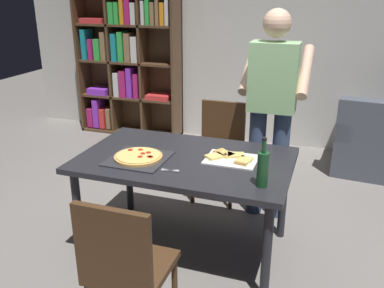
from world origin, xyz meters
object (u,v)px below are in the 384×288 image
(dining_table, at_px, (185,167))
(chair_near_camera, at_px, (124,264))
(kitchen_scissors, at_px, (160,169))
(chair_far_side, at_px, (220,144))
(person_serving_pizza, at_px, (272,104))
(bookshelf, at_px, (127,59))
(wine_bottle, at_px, (263,168))
(pepperoni_pizza_on_tray, at_px, (138,157))

(dining_table, height_order, chair_near_camera, chair_near_camera)
(kitchen_scissors, bearing_deg, chair_far_side, 86.11)
(chair_near_camera, relative_size, chair_far_side, 1.00)
(kitchen_scissors, bearing_deg, chair_near_camera, -83.15)
(chair_near_camera, xyz_separation_m, person_serving_pizza, (0.49, 1.70, 0.49))
(dining_table, relative_size, person_serving_pizza, 0.86)
(bookshelf, distance_m, wine_bottle, 3.51)
(chair_near_camera, distance_m, chair_far_side, 1.92)
(chair_far_side, distance_m, wine_bottle, 1.42)
(person_serving_pizza, xyz_separation_m, wine_bottle, (0.11, -1.02, -0.13))
(pepperoni_pizza_on_tray, bearing_deg, wine_bottle, -8.87)
(dining_table, relative_size, chair_near_camera, 1.68)
(chair_near_camera, xyz_separation_m, chair_far_side, (0.00, 1.92, 0.00))
(chair_far_side, distance_m, pepperoni_pizza_on_tray, 1.17)
(chair_near_camera, distance_m, pepperoni_pizza_on_tray, 0.91)
(chair_far_side, xyz_separation_m, pepperoni_pizza_on_tray, (-0.30, -1.10, 0.25))
(chair_near_camera, bearing_deg, dining_table, 90.00)
(dining_table, bearing_deg, person_serving_pizza, 56.51)
(kitchen_scissors, bearing_deg, pepperoni_pizza_on_tray, 149.96)
(dining_table, bearing_deg, chair_near_camera, -90.00)
(person_serving_pizza, distance_m, kitchen_scissors, 1.18)
(dining_table, distance_m, kitchen_scissors, 0.29)
(chair_near_camera, relative_size, bookshelf, 0.46)
(kitchen_scissors, bearing_deg, dining_table, 72.63)
(dining_table, distance_m, pepperoni_pizza_on_tray, 0.35)
(bookshelf, xyz_separation_m, kitchen_scissors, (1.60, -2.64, -0.25))
(pepperoni_pizza_on_tray, bearing_deg, chair_far_side, 74.63)
(chair_far_side, relative_size, person_serving_pizza, 0.51)
(bookshelf, relative_size, pepperoni_pizza_on_tray, 4.84)
(bookshelf, bearing_deg, pepperoni_pizza_on_tray, -61.24)
(wine_bottle, bearing_deg, dining_table, 154.96)
(pepperoni_pizza_on_tray, height_order, kitchen_scissors, pepperoni_pizza_on_tray)
(bookshelf, bearing_deg, wine_bottle, -49.34)
(bookshelf, bearing_deg, kitchen_scissors, -58.81)
(chair_far_side, bearing_deg, chair_near_camera, -90.00)
(person_serving_pizza, bearing_deg, bookshelf, 142.94)
(chair_far_side, relative_size, pepperoni_pizza_on_tray, 2.23)
(chair_far_side, distance_m, bookshelf, 2.26)
(person_serving_pizza, relative_size, wine_bottle, 5.54)
(pepperoni_pizza_on_tray, bearing_deg, chair_near_camera, -69.76)
(person_serving_pizza, distance_m, wine_bottle, 1.03)
(chair_far_side, height_order, wine_bottle, wine_bottle)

